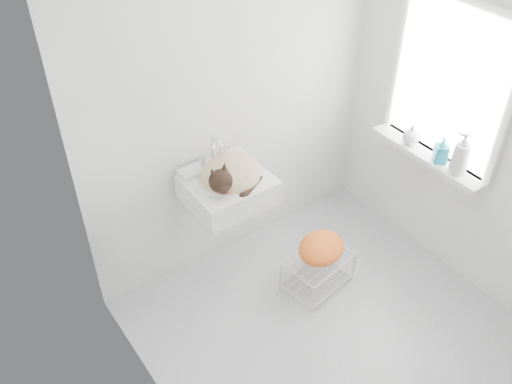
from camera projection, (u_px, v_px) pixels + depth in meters
floor at (323, 324)px, 3.75m from camera, size 2.20×2.00×0.02m
back_wall at (234, 95)px, 3.60m from camera, size 2.20×0.02×2.50m
right_wall at (476, 110)px, 3.46m from camera, size 0.02×2.00×2.50m
left_wall at (151, 262)px, 2.47m from camera, size 0.02×2.00×2.50m
window_glass at (451, 83)px, 3.51m from camera, size 0.01×0.80×1.00m
window_frame at (450, 84)px, 3.51m from camera, size 0.04×0.90×1.10m
windowsill at (427, 156)px, 3.81m from camera, size 0.16×0.88×0.04m
sink at (227, 179)px, 3.58m from camera, size 0.52×0.45×0.21m
faucet at (211, 147)px, 3.60m from camera, size 0.19×0.13×0.19m
cat at (231, 175)px, 3.55m from camera, size 0.47×0.42×0.27m
wire_rack at (317, 269)px, 3.93m from camera, size 0.47×0.36×0.26m
towel at (321, 252)px, 3.87m from camera, size 0.41×0.34×0.14m
bottle_a at (456, 172)px, 3.64m from camera, size 0.13×0.13×0.25m
bottle_b at (439, 161)px, 3.73m from camera, size 0.12×0.12×0.18m
bottle_c at (410, 143)px, 3.89m from camera, size 0.12×0.12×0.15m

